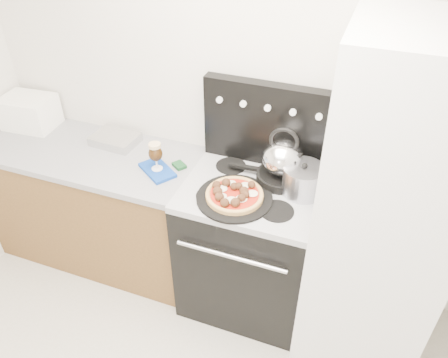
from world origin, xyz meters
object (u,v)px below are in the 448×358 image
at_px(pizza, 235,194).
at_px(tea_kettle, 283,155).
at_px(oven_mitt, 157,170).
at_px(skillet, 281,177).
at_px(base_cabinet, 100,207).
at_px(beer_glass, 156,156).
at_px(toaster_oven, 29,112).
at_px(stock_pot, 303,181).
at_px(pizza_pan, 234,198).
at_px(fridge, 384,215).
at_px(stove_body, 249,248).

bearing_deg(pizza, tea_kettle, 52.50).
height_order(oven_mitt, skillet, skillet).
distance_m(oven_mitt, pizza, 0.53).
distance_m(base_cabinet, beer_glass, 0.78).
distance_m(toaster_oven, skillet, 1.76).
height_order(base_cabinet, toaster_oven, toaster_oven).
xyz_separation_m(beer_glass, stock_pot, (0.84, 0.08, -0.01)).
xyz_separation_m(skillet, tea_kettle, (-0.00, 0.00, 0.15)).
distance_m(toaster_oven, oven_mitt, 1.08).
bearing_deg(beer_glass, oven_mitt, 0.00).
distance_m(pizza_pan, stock_pot, 0.38).
distance_m(fridge, stock_pot, 0.44).
height_order(base_cabinet, stove_body, stove_body).
height_order(pizza, tea_kettle, tea_kettle).
distance_m(fridge, skillet, 0.59).
height_order(pizza, skillet, pizza).
bearing_deg(toaster_oven, base_cabinet, -18.79).
bearing_deg(pizza_pan, oven_mitt, 168.67).
xyz_separation_m(beer_glass, pizza_pan, (0.52, -0.10, -0.08)).
relative_size(stove_body, pizza_pan, 2.14).
distance_m(stove_body, toaster_oven, 1.74).
height_order(fridge, skillet, fridge).
relative_size(stove_body, oven_mitt, 3.74).
bearing_deg(pizza, base_cabinet, 171.55).
xyz_separation_m(stove_body, skillet, (0.13, 0.12, 0.50)).
height_order(skillet, stock_pot, stock_pot).
xyz_separation_m(stove_body, stock_pot, (0.26, 0.05, 0.56)).
relative_size(fridge, pizza, 6.14).
xyz_separation_m(stove_body, toaster_oven, (-1.63, 0.16, 0.57)).
distance_m(base_cabinet, tea_kettle, 1.40).
distance_m(base_cabinet, toaster_oven, 0.79).
height_order(pizza_pan, tea_kettle, tea_kettle).
bearing_deg(oven_mitt, fridge, 0.06).
height_order(base_cabinet, skillet, skillet).
xyz_separation_m(pizza_pan, stock_pot, (0.32, 0.18, 0.07)).
relative_size(pizza, tea_kettle, 1.27).
bearing_deg(beer_glass, stock_pot, 5.13).
bearing_deg(fridge, tea_kettle, 166.03).
height_order(fridge, oven_mitt, fridge).
bearing_deg(pizza, stock_pot, 28.93).
bearing_deg(pizza, pizza_pan, 180.00).
relative_size(fridge, oven_mitt, 8.07).
bearing_deg(fridge, base_cabinet, 178.41).
bearing_deg(pizza_pan, skillet, 52.50).
height_order(base_cabinet, pizza_pan, pizza_pan).
height_order(toaster_oven, pizza, toaster_oven).
relative_size(toaster_oven, beer_glass, 1.90).
relative_size(fridge, tea_kettle, 7.79).
bearing_deg(fridge, beer_glass, -179.94).
height_order(base_cabinet, fridge, fridge).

